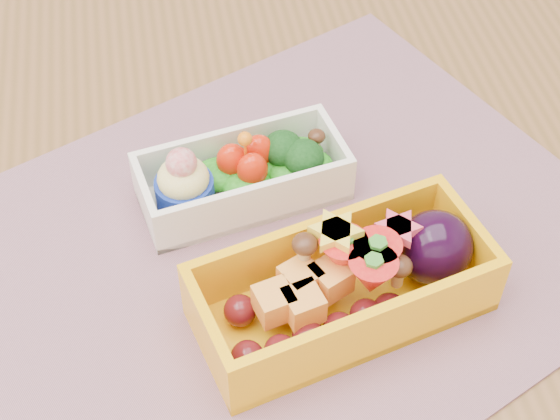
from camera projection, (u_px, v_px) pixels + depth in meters
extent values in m
cube|color=brown|center=(233.00, 297.00, 0.61)|extent=(1.20, 0.80, 0.04)
cube|color=gray|center=(271.00, 252.00, 0.61)|extent=(0.59, 0.54, 0.00)
cube|color=white|center=(243.00, 176.00, 0.63)|extent=(0.16, 0.09, 0.04)
ellipsoid|color=green|center=(243.00, 182.00, 0.63)|extent=(0.15, 0.08, 0.02)
cylinder|color=#152FA1|center=(185.00, 194.00, 0.62)|extent=(0.04, 0.04, 0.03)
sphere|color=red|center=(181.00, 163.00, 0.59)|extent=(0.02, 0.02, 0.02)
ellipsoid|color=red|center=(232.00, 160.00, 0.62)|extent=(0.02, 0.02, 0.03)
ellipsoid|color=red|center=(252.00, 170.00, 0.62)|extent=(0.02, 0.02, 0.03)
ellipsoid|color=red|center=(259.00, 151.00, 0.63)|extent=(0.02, 0.02, 0.03)
sphere|color=orange|center=(245.00, 139.00, 0.60)|extent=(0.01, 0.01, 0.01)
ellipsoid|color=black|center=(283.00, 149.00, 0.63)|extent=(0.03, 0.03, 0.03)
ellipsoid|color=black|center=(304.00, 158.00, 0.62)|extent=(0.03, 0.03, 0.03)
ellipsoid|color=#3F2111|center=(317.00, 136.00, 0.63)|extent=(0.01, 0.01, 0.01)
cube|color=#FFAF0D|center=(343.00, 288.00, 0.55)|extent=(0.21, 0.13, 0.05)
ellipsoid|color=#551014|center=(291.00, 322.00, 0.54)|extent=(0.11, 0.07, 0.02)
cube|color=orange|center=(301.00, 291.00, 0.54)|extent=(0.06, 0.05, 0.02)
cone|color=red|center=(342.00, 256.00, 0.55)|extent=(0.04, 0.04, 0.03)
cone|color=red|center=(376.00, 260.00, 0.55)|extent=(0.04, 0.04, 0.03)
cone|color=red|center=(372.00, 277.00, 0.54)|extent=(0.04, 0.04, 0.03)
cylinder|color=yellow|center=(336.00, 232.00, 0.54)|extent=(0.04, 0.04, 0.01)
cylinder|color=#E53F5B|center=(398.00, 228.00, 0.55)|extent=(0.03, 0.03, 0.01)
ellipsoid|color=#3F2111|center=(304.00, 262.00, 0.55)|extent=(0.02, 0.02, 0.01)
ellipsoid|color=#3F2111|center=(398.00, 275.00, 0.54)|extent=(0.02, 0.02, 0.01)
ellipsoid|color=black|center=(434.00, 248.00, 0.57)|extent=(0.05, 0.05, 0.05)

